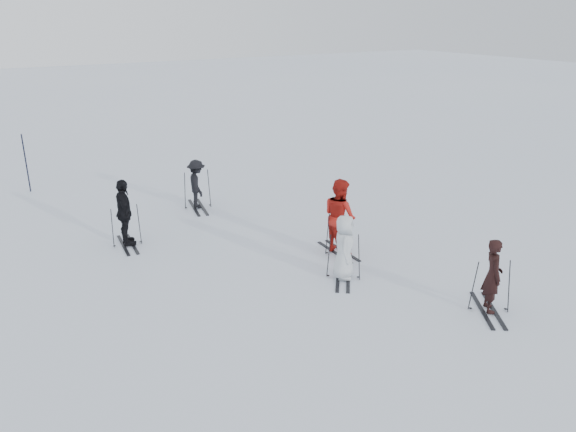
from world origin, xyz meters
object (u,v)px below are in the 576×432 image
object	(u,v)px
skier_red	(340,217)
skier_grey	(344,248)
piste_marker	(26,163)
skier_uphill_left	(125,214)
skier_near_dark	(492,277)
skier_uphill_far	(197,185)

from	to	relation	value
skier_red	skier_grey	distance (m)	1.58
piste_marker	skier_uphill_left	bearing A→B (deg)	-76.41
skier_near_dark	skier_uphill_far	world-z (taller)	skier_near_dark
skier_uphill_left	skier_red	bearing A→B (deg)	-120.25
skier_grey	skier_uphill_far	size ratio (longest dim) A/B	1.00
skier_red	skier_uphill_far	xyz separation A→B (m)	(-1.86, 5.28, -0.21)
skier_red	piste_marker	world-z (taller)	piste_marker
skier_uphill_left	piste_marker	size ratio (longest dim) A/B	0.89
skier_uphill_far	skier_red	bearing A→B (deg)	-149.21
skier_uphill_left	skier_grey	bearing A→B (deg)	-135.11
skier_red	skier_grey	bearing A→B (deg)	150.30
skier_near_dark	skier_grey	distance (m)	3.37
skier_near_dark	piste_marker	bearing A→B (deg)	60.05
skier_uphill_left	piste_marker	world-z (taller)	piste_marker
skier_uphill_left	skier_uphill_far	bearing A→B (deg)	-51.05
skier_uphill_far	skier_uphill_left	bearing A→B (deg)	135.15
skier_near_dark	skier_grey	xyz separation A→B (m)	(-1.75, 2.88, -0.03)
skier_uphill_left	skier_uphill_far	distance (m)	3.45
piste_marker	skier_uphill_far	bearing A→B (deg)	-46.53
skier_near_dark	skier_red	bearing A→B (deg)	45.41
skier_grey	skier_uphill_far	world-z (taller)	skier_grey
skier_near_dark	skier_uphill_far	size ratio (longest dim) A/B	1.03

